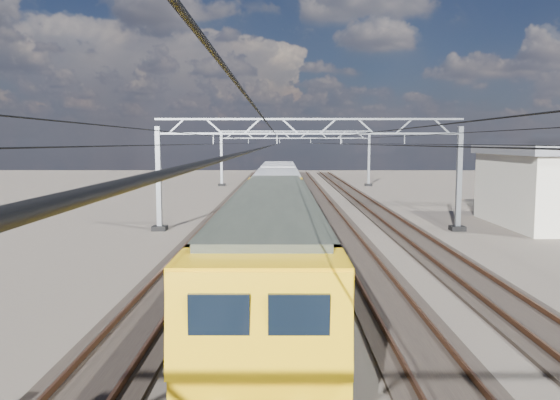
{
  "coord_description": "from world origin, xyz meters",
  "views": [
    {
      "loc": [
        -1.68,
        -30.4,
        5.59
      ],
      "look_at": [
        -1.8,
        -0.18,
        2.4
      ],
      "focal_mm": 35.0,
      "sensor_mm": 36.0,
      "label": 1
    }
  ],
  "objects_px": {
    "catenary_gantry_far": "(295,156)",
    "hopper_wagon_lead": "(277,195)",
    "catenary_gantry_mid": "(309,169)",
    "locomotive": "(272,244)",
    "hopper_wagon_mid": "(279,180)"
  },
  "relations": [
    {
      "from": "catenary_gantry_far",
      "to": "hopper_wagon_lead",
      "type": "height_order",
      "value": "catenary_gantry_far"
    },
    {
      "from": "hopper_wagon_lead",
      "to": "catenary_gantry_mid",
      "type": "bearing_deg",
      "value": -19.72
    },
    {
      "from": "catenary_gantry_mid",
      "to": "hopper_wagon_mid",
      "type": "height_order",
      "value": "catenary_gantry_mid"
    },
    {
      "from": "catenary_gantry_mid",
      "to": "locomotive",
      "type": "xyz_separation_m",
      "value": [
        -2.0,
        -16.98,
        -1.58
      ]
    },
    {
      "from": "hopper_wagon_lead",
      "to": "hopper_wagon_mid",
      "type": "bearing_deg",
      "value": 90.0
    },
    {
      "from": "catenary_gantry_mid",
      "to": "catenary_gantry_far",
      "type": "height_order",
      "value": "same"
    },
    {
      "from": "locomotive",
      "to": "catenary_gantry_far",
      "type": "bearing_deg",
      "value": 87.84
    },
    {
      "from": "catenary_gantry_far",
      "to": "hopper_wagon_mid",
      "type": "relative_size",
      "value": 1.53
    },
    {
      "from": "catenary_gantry_far",
      "to": "hopper_wagon_lead",
      "type": "xyz_separation_m",
      "value": [
        -2.0,
        -35.28,
        -1.67
      ]
    },
    {
      "from": "catenary_gantry_far",
      "to": "locomotive",
      "type": "xyz_separation_m",
      "value": [
        -2.0,
        -52.98,
        -1.58
      ]
    },
    {
      "from": "locomotive",
      "to": "hopper_wagon_mid",
      "type": "bearing_deg",
      "value": 90.0
    },
    {
      "from": "hopper_wagon_lead",
      "to": "hopper_wagon_mid",
      "type": "distance_m",
      "value": 14.2
    },
    {
      "from": "catenary_gantry_far",
      "to": "hopper_wagon_lead",
      "type": "relative_size",
      "value": 1.53
    },
    {
      "from": "hopper_wagon_mid",
      "to": "catenary_gantry_far",
      "type": "bearing_deg",
      "value": 84.58
    },
    {
      "from": "locomotive",
      "to": "hopper_wagon_lead",
      "type": "relative_size",
      "value": 1.62
    }
  ]
}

